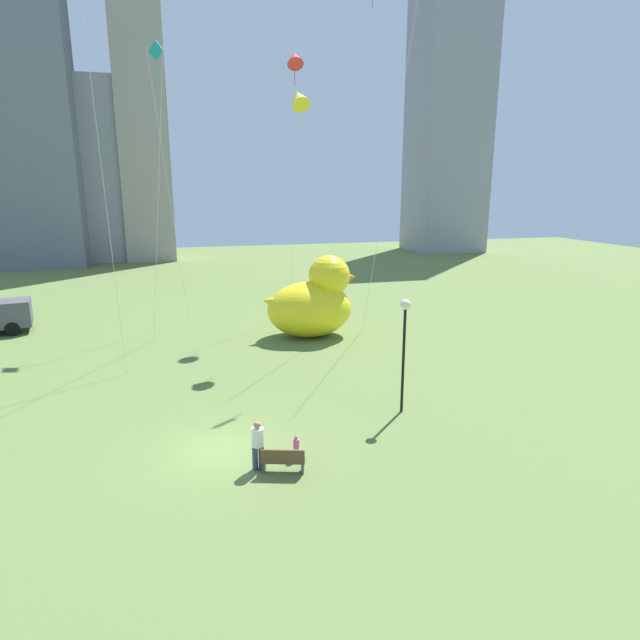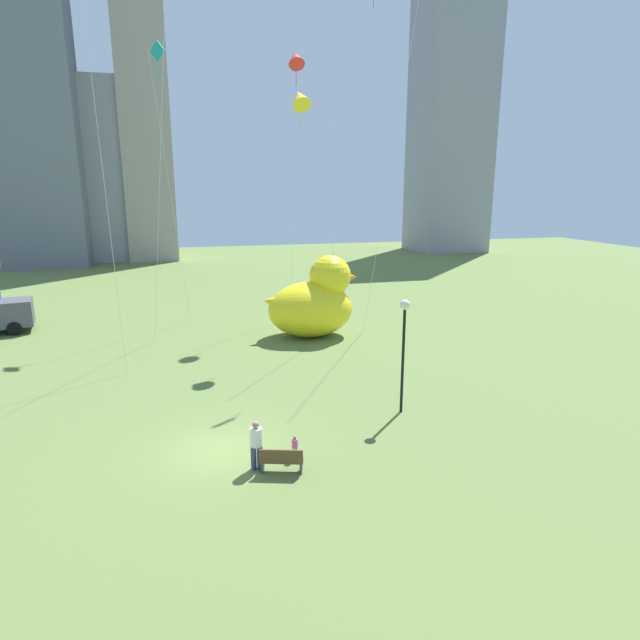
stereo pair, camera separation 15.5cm
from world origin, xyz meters
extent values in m
plane|color=#5F753B|center=(0.00, 0.00, 0.00)|extent=(140.00, 140.00, 0.00)
cube|color=brown|center=(1.97, -2.10, 0.42)|extent=(1.53, 0.86, 0.06)
cube|color=brown|center=(1.91, -2.28, 0.68)|extent=(1.42, 0.49, 0.45)
cube|color=#47474C|center=(1.35, -1.90, 0.20)|extent=(0.19, 0.38, 0.39)
cube|color=#47474C|center=(2.60, -2.29, 0.20)|extent=(0.19, 0.38, 0.39)
cylinder|color=#38476B|center=(1.08, -1.68, 0.43)|extent=(0.20, 0.20, 0.85)
cylinder|color=#38476B|center=(1.30, -1.68, 0.43)|extent=(0.20, 0.20, 0.85)
cylinder|color=white|center=(1.19, -1.68, 1.17)|extent=(0.43, 0.43, 0.64)
sphere|color=#A87C5B|center=(1.19, -1.68, 1.62)|extent=(0.25, 0.25, 0.25)
cylinder|color=silver|center=(2.53, -1.35, 0.22)|extent=(0.10, 0.10, 0.43)
cylinder|color=silver|center=(2.64, -1.35, 0.22)|extent=(0.10, 0.10, 0.43)
cylinder|color=#D85999|center=(2.58, -1.35, 0.60)|extent=(0.22, 0.22, 0.33)
sphere|color=#A87C5B|center=(2.58, -1.35, 0.82)|extent=(0.13, 0.13, 0.13)
ellipsoid|color=yellow|center=(6.94, 14.11, 1.77)|extent=(5.42, 4.01, 3.54)
sphere|color=yellow|center=(8.24, 14.11, 3.86)|extent=(2.64, 2.64, 2.64)
cone|color=orange|center=(9.43, 14.11, 3.73)|extent=(1.19, 1.19, 1.19)
cone|color=yellow|center=(4.58, 14.11, 2.36)|extent=(1.62, 1.41, 1.70)
cylinder|color=black|center=(7.83, 1.48, 2.26)|extent=(0.12, 0.12, 4.52)
sphere|color=#EAEACC|center=(7.83, 1.48, 4.69)|extent=(0.43, 0.43, 0.43)
cube|color=#4C4C56|center=(-11.55, 20.26, 1.29)|extent=(2.21, 2.58, 1.68)
cylinder|color=black|center=(-11.75, 20.23, 0.45)|extent=(1.30, 2.52, 0.90)
cube|color=slate|center=(-16.00, 52.50, 15.14)|extent=(9.28, 6.20, 30.27)
cube|color=gray|center=(-10.00, 57.98, 11.17)|extent=(9.37, 8.52, 22.34)
cube|color=#9E938C|center=(-4.00, 57.42, 19.65)|extent=(6.07, 8.57, 39.30)
cube|color=gray|center=(38.00, 55.81, 20.36)|extent=(9.84, 9.14, 40.72)
cylinder|color=silver|center=(-1.25, 19.48, 8.87)|extent=(1.64, 0.52, 17.74)
cube|color=teal|center=(-1.50, 20.29, 17.74)|extent=(0.94, 0.94, 1.27)
cylinder|color=teal|center=(-1.50, 20.29, 16.84)|extent=(0.04, 0.04, 1.60)
cylinder|color=silver|center=(6.86, 19.63, 8.83)|extent=(0.20, 1.07, 17.67)
cone|color=red|center=(7.39, 19.72, 17.67)|extent=(1.20, 1.62, 1.55)
cylinder|color=red|center=(7.39, 19.72, 16.77)|extent=(0.04, 0.04, 1.60)
cylinder|color=silver|center=(11.60, 12.93, 10.18)|extent=(1.83, 3.24, 20.37)
cylinder|color=silver|center=(8.09, 13.14, 7.14)|extent=(1.28, 3.62, 14.28)
cone|color=yellow|center=(6.29, 13.77, 14.28)|extent=(1.30, 1.69, 1.55)
cylinder|color=yellow|center=(6.29, 13.77, 13.38)|extent=(0.04, 0.04, 1.60)
cylinder|color=silver|center=(-4.37, 11.12, 10.67)|extent=(0.93, 3.25, 21.34)
cylinder|color=silver|center=(-1.70, 13.81, 10.12)|extent=(2.14, 3.68, 20.25)
camera|label=1|loc=(-1.08, -18.15, 9.33)|focal=30.04mm
camera|label=2|loc=(-0.93, -18.19, 9.33)|focal=30.04mm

